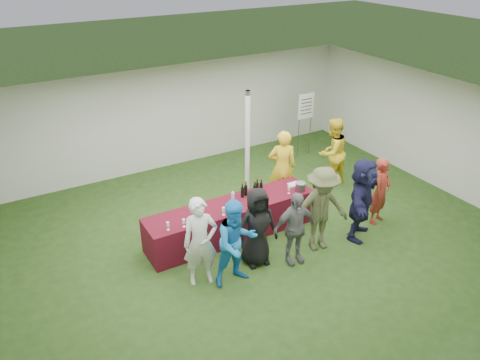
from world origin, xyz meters
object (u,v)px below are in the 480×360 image
staff_pourer (282,167)px  staff_back (332,152)px  customer_3 (295,228)px  customer_2 (257,227)px  customer_6 (381,191)px  customer_4 (321,209)px  customer_0 (200,242)px  customer_1 (236,243)px  customer_5 (362,199)px  wine_list_sign (306,111)px  serving_table (232,220)px  dump_bucket (300,187)px

staff_pourer → staff_back: staff_pourer is taller
staff_pourer → customer_3: staff_pourer is taller
customer_2 → customer_6: 3.04m
customer_2 → staff_pourer: bearing=50.8°
customer_4 → customer_6: bearing=14.9°
customer_0 → customer_1: (0.54, -0.30, -0.02)m
staff_back → customer_3: staff_back is taller
staff_back → customer_2: 3.73m
customer_2 → customer_5: bearing=-1.1°
customer_4 → customer_6: 1.73m
wine_list_sign → customer_6: wine_list_sign is taller
customer_3 → customer_4: 0.72m
wine_list_sign → customer_6: size_ratio=1.21×
wine_list_sign → staff_pourer: bearing=-137.7°
serving_table → staff_pourer: 1.91m
customer_3 → customer_5: 1.67m
wine_list_sign → customer_3: bearing=-128.9°
customer_1 → customer_3: customer_1 is taller
customer_1 → customer_3: (1.22, -0.03, -0.08)m
customer_0 → customer_2: bearing=12.3°
customer_3 → dump_bucket: bearing=57.0°
wine_list_sign → customer_5: (-1.47, -3.84, -0.44)m
wine_list_sign → customer_0: (-4.90, -3.54, -0.47)m
dump_bucket → customer_6: customer_6 is taller
customer_6 → staff_back: bearing=62.4°
customer_2 → customer_5: (2.28, -0.29, 0.09)m
dump_bucket → customer_1: (-2.17, -1.08, -0.02)m
serving_table → dump_bucket: dump_bucket is taller
dump_bucket → customer_5: customer_5 is taller
staff_pourer → customer_3: 2.32m
dump_bucket → customer_4: size_ratio=0.12×
serving_table → customer_0: (-1.16, -1.00, 0.47)m
dump_bucket → customer_1: bearing=-153.5°
dump_bucket → customer_6: size_ratio=0.14×
customer_3 → customer_6: 2.44m
serving_table → customer_3: size_ratio=2.43×
dump_bucket → customer_5: size_ratio=0.12×
staff_back → customer_3: (-2.65, -2.13, -0.12)m
serving_table → staff_pourer: bearing=22.3°
customer_3 → customer_1: bearing=-174.2°
customer_5 → customer_6: size_ratio=1.17×
dump_bucket → staff_back: 1.98m
staff_back → serving_table: bearing=4.8°
wine_list_sign → customer_2: bearing=-136.5°
customer_5 → customer_3: bearing=145.4°
customer_0 → customer_4: (2.46, -0.22, 0.04)m
wine_list_sign → customer_3: size_ratio=1.22×
customer_2 → customer_5: customer_5 is taller
customer_2 → customer_4: size_ratio=0.89×
customer_0 → dump_bucket: bearing=28.9°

